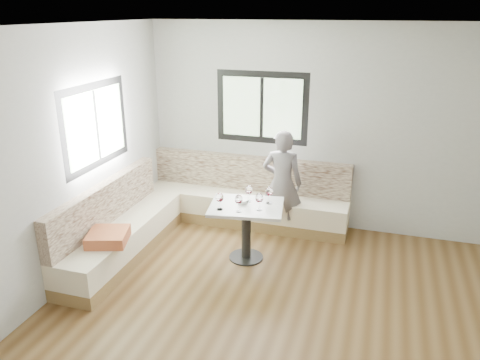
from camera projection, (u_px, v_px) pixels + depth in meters
The scene contains 10 objects.
room at pixel (281, 191), 4.14m from camera, with size 5.01×5.01×2.81m.
banquette at pixel (194, 213), 6.32m from camera, with size 2.90×2.80×0.95m.
table at pixel (246, 219), 5.68m from camera, with size 0.97×0.81×0.71m.
person at pixel (282, 183), 6.26m from camera, with size 0.54×0.35×1.47m, color slate.
olive_ramekin at pixel (243, 202), 5.66m from camera, with size 0.11×0.11×0.05m.
wine_glass_a at pixel (220, 198), 5.45m from camera, with size 0.09×0.09×0.21m.
wine_glass_b at pixel (239, 200), 5.39m from camera, with size 0.09×0.09×0.21m.
wine_glass_c at pixel (259, 198), 5.44m from camera, with size 0.09×0.09×0.21m.
wine_glass_d at pixel (249, 190), 5.68m from camera, with size 0.09×0.09×0.21m.
wine_glass_e at pixel (269, 192), 5.62m from camera, with size 0.09×0.09×0.21m.
Camera 1 is at (0.72, -3.71, 2.93)m, focal length 35.00 mm.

